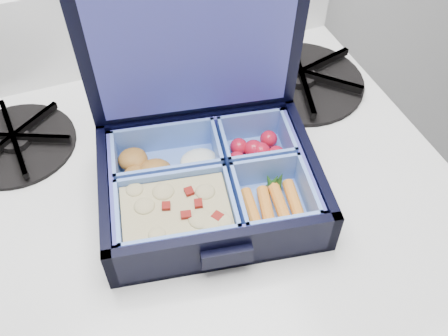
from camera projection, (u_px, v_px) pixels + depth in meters
name	position (u px, v px, depth m)	size (l,w,h in m)	color
stove	(209.00, 327.00, 0.96)	(0.60, 0.60, 0.91)	white
bento_box	(210.00, 184.00, 0.58)	(0.25, 0.19, 0.06)	black
burner_grate	(300.00, 76.00, 0.73)	(0.19, 0.19, 0.03)	black
burner_grate_rear	(15.00, 141.00, 0.65)	(0.15, 0.15, 0.02)	black
fork	(197.00, 127.00, 0.68)	(0.02, 0.17, 0.01)	silver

